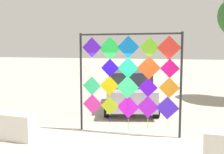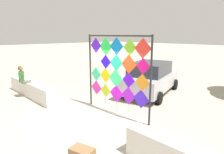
{
  "view_description": "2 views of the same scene",
  "coord_description": "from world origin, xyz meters",
  "views": [
    {
      "loc": [
        2.07,
        -6.59,
        2.64
      ],
      "look_at": [
        -0.26,
        0.73,
        1.81
      ],
      "focal_mm": 42.58,
      "sensor_mm": 36.0,
      "label": 1
    },
    {
      "loc": [
        5.54,
        -4.17,
        3.12
      ],
      "look_at": [
        0.34,
        0.8,
        1.6
      ],
      "focal_mm": 32.42,
      "sensor_mm": 36.0,
      "label": 2
    }
  ],
  "objects": [
    {
      "name": "kite_display_rack",
      "position": [
        0.12,
        1.26,
        1.83
      ],
      "size": [
        3.19,
        0.21,
        3.12
      ],
      "color": "#232328",
      "rests_on": "ground"
    },
    {
      "name": "ground",
      "position": [
        0.0,
        0.0,
        0.0
      ],
      "size": [
        120.0,
        120.0,
        0.0
      ],
      "primitive_type": "plane",
      "color": "#ADA393"
    },
    {
      "name": "parked_car",
      "position": [
        -0.64,
        4.57,
        0.86
      ],
      "size": [
        3.0,
        4.72,
        1.7
      ],
      "color": "#B7B7BC",
      "rests_on": "ground"
    }
  ]
}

